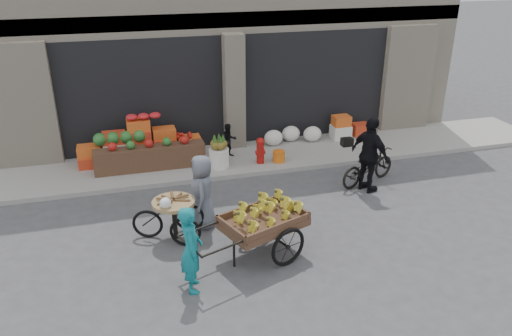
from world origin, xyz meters
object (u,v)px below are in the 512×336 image
object	(u,v)px
vendor_woman	(191,249)
cyclist	(370,155)
orange_bucket	(279,156)
vendor_grey	(202,192)
bicycle	(368,166)
tricycle_cart	(174,213)
seated_person	(229,141)
banana_cart	(261,220)
fire_hydrant	(260,149)
pineapple_bin	(219,158)

from	to	relation	value
vendor_woman	cyclist	bearing A→B (deg)	-56.57
orange_bucket	vendor_woman	bearing A→B (deg)	-123.40
orange_bucket	vendor_grey	size ratio (longest dim) A/B	0.20
orange_bucket	bicycle	world-z (taller)	bicycle
vendor_woman	tricycle_cart	world-z (taller)	vendor_woman
bicycle	cyclist	world-z (taller)	cyclist
tricycle_cart	cyclist	world-z (taller)	cyclist
seated_person	tricycle_cart	bearing A→B (deg)	-128.18
orange_bucket	banana_cart	xyz separation A→B (m)	(-1.65, -3.96, 0.50)
vendor_grey	cyclist	world-z (taller)	cyclist
vendor_woman	cyclist	size ratio (longest dim) A/B	0.85
banana_cart	vendor_woman	world-z (taller)	vendor_woman
seated_person	bicycle	xyz separation A→B (m)	(2.98, -2.29, -0.13)
banana_cart	vendor_woman	xyz separation A→B (m)	(-1.39, -0.64, 0.01)
vendor_woman	seated_person	bearing A→B (deg)	-15.18
banana_cart	cyclist	bearing A→B (deg)	10.96
orange_bucket	cyclist	xyz separation A→B (m)	(1.58, -1.99, 0.65)
orange_bucket	fire_hydrant	bearing A→B (deg)	174.29
pineapple_bin	seated_person	world-z (taller)	seated_person
pineapple_bin	cyclist	bearing A→B (deg)	-33.33
banana_cart	vendor_grey	bearing A→B (deg)	100.42
banana_cart	vendor_grey	distance (m)	1.64
vendor_woman	vendor_grey	size ratio (longest dim) A/B	0.99
vendor_woman	bicycle	bearing A→B (deg)	-54.05
fire_hydrant	bicycle	bearing A→B (deg)	-35.75
pineapple_bin	seated_person	distance (m)	0.75
orange_bucket	tricycle_cart	bearing A→B (deg)	-137.19
seated_person	cyclist	world-z (taller)	cyclist
fire_hydrant	tricycle_cart	bearing A→B (deg)	-131.72
seated_person	vendor_grey	world-z (taller)	vendor_grey
cyclist	vendor_grey	bearing A→B (deg)	77.13
seated_person	cyclist	bearing A→B (deg)	-54.07
banana_cart	tricycle_cart	distance (m)	1.84
pineapple_bin	bicycle	size ratio (longest dim) A/B	0.30
fire_hydrant	vendor_woman	world-z (taller)	vendor_woman
cyclist	banana_cart	bearing A→B (deg)	100.61
vendor_woman	tricycle_cart	xyz separation A→B (m)	(-0.09, 1.71, -0.22)
pineapple_bin	seated_person	xyz separation A→B (m)	(0.40, 0.60, 0.21)
fire_hydrant	cyclist	xyz separation A→B (m)	(2.08, -2.04, 0.42)
banana_cart	bicycle	bearing A→B (deg)	14.22
seated_person	banana_cart	xyz separation A→B (m)	(-0.45, -4.66, 0.19)
orange_bucket	tricycle_cart	world-z (taller)	tricycle_cart
pineapple_bin	bicycle	distance (m)	3.78
cyclist	fire_hydrant	bearing A→B (deg)	24.67
bicycle	cyclist	bearing A→B (deg)	132.57
seated_person	cyclist	xyz separation A→B (m)	(2.78, -2.69, 0.34)
pineapple_bin	cyclist	world-z (taller)	cyclist
pineapple_bin	bicycle	xyz separation A→B (m)	(3.38, -1.69, 0.08)
pineapple_bin	banana_cart	world-z (taller)	banana_cart
vendor_woman	cyclist	xyz separation A→B (m)	(4.61, 2.61, 0.14)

